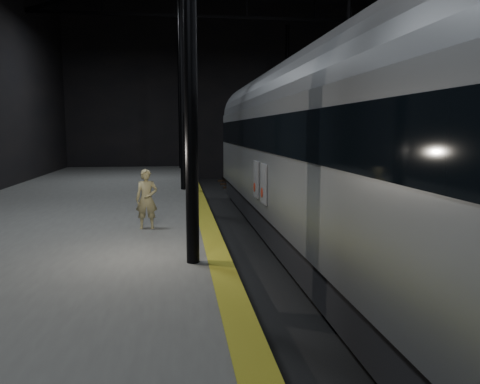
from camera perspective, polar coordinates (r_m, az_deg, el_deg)
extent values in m
plane|color=black|center=(14.41, 9.14, -7.33)|extent=(44.00, 44.00, 0.00)
cube|color=#4C4C4A|center=(14.11, -21.58, -6.00)|extent=(9.00, 43.80, 1.00)
cube|color=olive|center=(13.61, -4.01, -3.79)|extent=(0.50, 43.80, 0.01)
cube|color=#3F3328|center=(14.18, 6.35, -6.81)|extent=(0.08, 43.00, 0.14)
cube|color=#3F3328|center=(14.59, 11.87, -6.52)|extent=(0.08, 43.00, 0.14)
cube|color=black|center=(14.40, 9.14, -7.10)|extent=(2.40, 42.00, 0.12)
cylinder|color=black|center=(9.61, -6.16, 21.49)|extent=(0.26, 0.26, 10.00)
cylinder|color=black|center=(21.45, -7.08, 13.72)|extent=(0.26, 0.26, 10.00)
cylinder|color=black|center=(22.85, 12.89, 13.20)|extent=(0.26, 0.26, 10.00)
cylinder|color=black|center=(33.40, -7.33, 11.49)|extent=(0.26, 0.26, 10.00)
cylinder|color=black|center=(34.32, 5.72, 11.40)|extent=(0.26, 0.26, 10.00)
cube|color=black|center=(28.34, 0.85, 20.45)|extent=(23.60, 0.15, 0.18)
cube|color=#9EA1A6|center=(14.83, 8.35, 4.07)|extent=(3.18, 21.93, 3.29)
cube|color=black|center=(15.09, 8.20, -3.77)|extent=(2.91, 21.49, 0.93)
cube|color=black|center=(14.80, 8.41, 7.03)|extent=(3.25, 21.60, 0.99)
cylinder|color=slate|center=(14.82, 8.48, 10.43)|extent=(3.12, 21.71, 3.12)
cube|color=black|center=(8.42, 23.19, -16.53)|extent=(1.97, 2.41, 0.38)
cube|color=black|center=(22.53, 2.85, -1.00)|extent=(1.97, 2.41, 0.38)
cube|color=silver|center=(13.45, 2.94, 0.97)|extent=(0.04, 0.82, 1.15)
cube|color=silver|center=(14.74, 2.00, 1.55)|extent=(0.04, 0.82, 1.15)
cylinder|color=#B52B16|center=(13.67, 2.70, -0.08)|extent=(0.03, 0.29, 0.29)
cylinder|color=#B52B16|center=(14.96, 1.79, 0.59)|extent=(0.03, 0.29, 0.29)
imported|color=tan|center=(12.97, -11.31, -0.85)|extent=(0.60, 0.40, 1.63)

